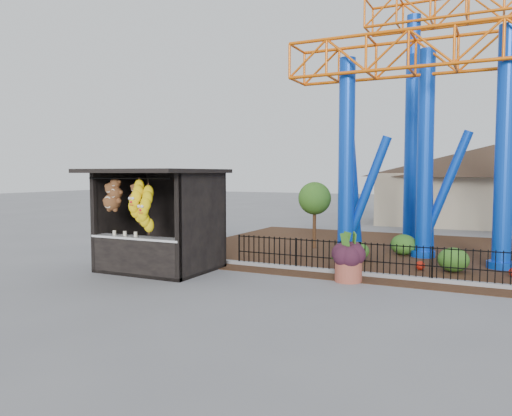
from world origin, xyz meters
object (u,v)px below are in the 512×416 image
at_px(roller_coaster, 464,76).
at_px(terracotta_planter, 348,270).
at_px(potted_plant, 345,265).
at_px(prize_booth, 154,222).

height_order(roller_coaster, terracotta_planter, roller_coaster).
xyz_separation_m(roller_coaster, terracotta_planter, (-2.41, -6.14, -6.12)).
height_order(roller_coaster, potted_plant, roller_coaster).
bearing_deg(roller_coaster, prize_booth, -137.99).
height_order(prize_booth, roller_coaster, roller_coaster).
bearing_deg(terracotta_planter, potted_plant, 127.53).
bearing_deg(prize_booth, roller_coaster, 42.01).
bearing_deg(potted_plant, terracotta_planter, -50.40).
distance_m(prize_booth, potted_plant, 5.84).
distance_m(terracotta_planter, potted_plant, 0.24).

